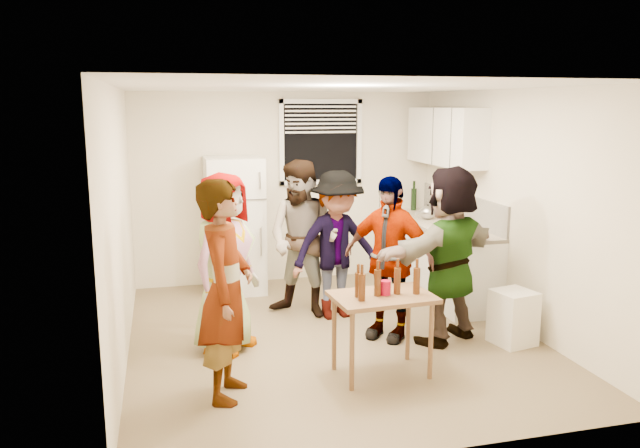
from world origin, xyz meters
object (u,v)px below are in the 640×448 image
object	(u,v)px
trash_bin	(513,319)
guest_back_right	(336,316)
refrigerator	(235,225)
beer_bottle_counter	(452,231)
serving_table	(381,374)
beer_bottle_table	(358,297)
guest_stripe	(229,395)
red_cup	(385,295)
guest_black	(387,337)
guest_back_left	(304,315)
guest_grey	(227,348)
wine_bottle	(413,210)
guest_orange	(446,339)
blue_cup	(450,232)
kettle	(427,219)

from	to	relation	value
trash_bin	guest_back_right	size ratio (longest dim) A/B	0.33
refrigerator	beer_bottle_counter	size ratio (longest dim) A/B	7.60
refrigerator	serving_table	bearing A→B (deg)	-71.86
beer_bottle_table	guest_stripe	world-z (taller)	beer_bottle_table
red_cup	guest_black	bearing A→B (deg)	68.02
trash_bin	guest_back_left	bearing A→B (deg)	143.34
refrigerator	guest_grey	world-z (taller)	refrigerator
red_cup	beer_bottle_counter	bearing A→B (deg)	48.63
red_cup	guest_back_right	size ratio (longest dim) A/B	0.08
refrigerator	beer_bottle_counter	xyz separation A→B (m)	(2.35, -1.27, 0.05)
red_cup	guest_grey	world-z (taller)	red_cup
red_cup	guest_black	world-z (taller)	red_cup
serving_table	guest_grey	size ratio (longest dim) A/B	0.50
serving_table	guest_back_right	xyz separation A→B (m)	(0.03, 1.56, 0.00)
wine_bottle	guest_back_right	distance (m)	2.33
beer_bottle_counter	guest_black	size ratio (longest dim) A/B	0.14
beer_bottle_table	guest_back_left	distance (m)	1.86
refrigerator	beer_bottle_table	bearing A→B (deg)	-76.00
guest_grey	guest_back_left	bearing A→B (deg)	-10.36
guest_back_left	guest_orange	bearing A→B (deg)	-2.99
trash_bin	refrigerator	bearing A→B (deg)	134.41
refrigerator	blue_cup	world-z (taller)	refrigerator
refrigerator	guest_stripe	distance (m)	3.08
guest_back_left	guest_stripe	bearing A→B (deg)	-81.19
kettle	beer_bottle_counter	world-z (taller)	beer_bottle_counter
refrigerator	guest_back_right	distance (m)	1.82
blue_cup	serving_table	xyz separation A→B (m)	(-1.37, -1.53, -0.90)
kettle	wine_bottle	bearing A→B (deg)	79.74
blue_cup	red_cup	distance (m)	2.04
trash_bin	serving_table	world-z (taller)	trash_bin
guest_back_right	refrigerator	bearing A→B (deg)	117.44
beer_bottle_table	guest_black	world-z (taller)	beer_bottle_table
refrigerator	guest_stripe	xyz separation A→B (m)	(-0.41, -2.93, -0.85)
serving_table	guest_stripe	world-z (taller)	serving_table
beer_bottle_counter	blue_cup	xyz separation A→B (m)	(-0.05, -0.05, 0.00)
wine_bottle	serving_table	distance (m)	3.56
kettle	serving_table	distance (m)	2.94
wine_bottle	guest_stripe	distance (m)	4.39
guest_stripe	guest_back_left	bearing A→B (deg)	-12.52
guest_grey	guest_orange	distance (m)	2.20
trash_bin	guest_stripe	distance (m)	2.90
beer_bottle_table	guest_back_right	bearing A→B (deg)	80.65
trash_bin	red_cup	bearing A→B (deg)	-166.45
beer_bottle_counter	guest_black	xyz separation A→B (m)	(-1.06, -0.75, -0.90)
guest_back_right	guest_black	size ratio (longest dim) A/B	0.99
serving_table	guest_orange	world-z (taller)	serving_table
refrigerator	beer_bottle_table	distance (m)	2.94
trash_bin	guest_black	distance (m)	1.27
refrigerator	guest_orange	size ratio (longest dim) A/B	0.96
beer_bottle_counter	blue_cup	size ratio (longest dim) A/B	1.76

